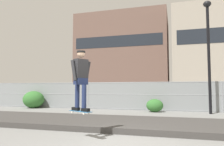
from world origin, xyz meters
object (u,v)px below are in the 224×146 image
(parked_car_near, at_px, (101,95))
(parked_car_mid, at_px, (163,96))
(skater, at_px, (81,76))
(street_lamp, at_px, (208,42))
(shrub_left, at_px, (34,99))
(skateboard, at_px, (80,111))
(shrub_center, at_px, (155,105))

(parked_car_near, distance_m, parked_car_mid, 5.26)
(skater, bearing_deg, parked_car_near, 106.43)
(street_lamp, relative_size, shrub_left, 4.07)
(skater, xyz_separation_m, shrub_left, (-7.35, 8.01, -1.15))
(parked_car_near, xyz_separation_m, shrub_left, (-3.71, -4.33, -0.22))
(street_lamp, bearing_deg, skateboard, -120.41)
(shrub_center, bearing_deg, parked_car_mid, 87.00)
(parked_car_near, bearing_deg, skateboard, -73.57)
(skater, height_order, shrub_left, skater)
(parked_car_mid, xyz_separation_m, shrub_left, (-8.97, -4.31, -0.22))
(skateboard, height_order, shrub_center, skateboard)
(skateboard, distance_m, parked_car_near, 12.87)
(skateboard, xyz_separation_m, skater, (-0.00, 0.00, 0.98))
(parked_car_near, bearing_deg, shrub_center, -42.52)
(parked_car_mid, bearing_deg, skateboard, -97.50)
(skater, height_order, street_lamp, street_lamp)
(skateboard, xyz_separation_m, parked_car_mid, (1.62, 12.33, 0.06))
(parked_car_mid, xyz_separation_m, shrub_center, (-0.24, -4.59, -0.45))
(skater, distance_m, shrub_left, 10.93)
(shrub_left, xyz_separation_m, shrub_center, (8.73, -0.28, -0.22))
(street_lamp, height_order, shrub_center, street_lamp)
(skateboard, height_order, parked_car_near, parked_car_near)
(parked_car_mid, bearing_deg, skater, -97.50)
(shrub_center, bearing_deg, shrub_left, 178.19)
(skater, relative_size, parked_car_mid, 0.39)
(parked_car_near, relative_size, parked_car_mid, 1.00)
(skater, height_order, shrub_center, skater)
(shrub_center, bearing_deg, street_lamp, -2.39)
(street_lamp, distance_m, parked_car_mid, 6.38)
(skateboard, height_order, street_lamp, street_lamp)
(skater, bearing_deg, parked_car_mid, 82.50)
(street_lamp, xyz_separation_m, shrub_left, (-11.82, 0.40, -3.44))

